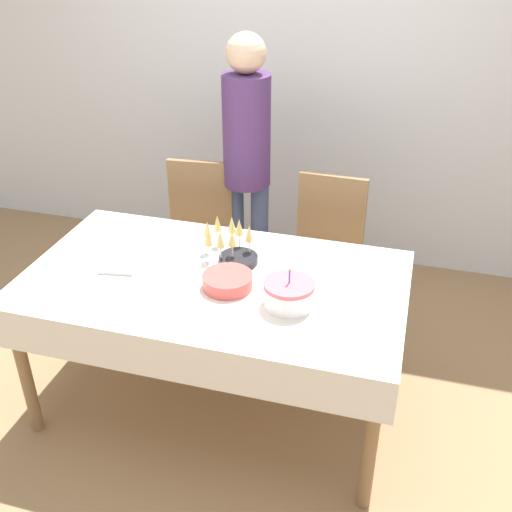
# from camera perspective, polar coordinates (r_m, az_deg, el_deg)

# --- Properties ---
(ground_plane) EXTENTS (12.00, 12.00, 0.00)m
(ground_plane) POSITION_cam_1_polar(r_m,az_deg,el_deg) (3.29, -3.55, -13.62)
(ground_plane) COLOR #93704C
(wall_back) EXTENTS (8.00, 0.05, 2.70)m
(wall_back) POSITION_cam_1_polar(r_m,az_deg,el_deg) (4.17, 4.05, 17.37)
(wall_back) COLOR silver
(wall_back) RESTS_ON ground_plane
(dining_table) EXTENTS (1.78, 1.01, 0.78)m
(dining_table) POSITION_cam_1_polar(r_m,az_deg,el_deg) (2.86, -3.98, -3.77)
(dining_table) COLOR silver
(dining_table) RESTS_ON ground_plane
(dining_chair_far_left) EXTENTS (0.46, 0.46, 0.97)m
(dining_chair_far_left) POSITION_cam_1_polar(r_m,az_deg,el_deg) (3.72, -5.57, 2.14)
(dining_chair_far_left) COLOR olive
(dining_chair_far_left) RESTS_ON ground_plane
(dining_chair_far_right) EXTENTS (0.44, 0.44, 0.97)m
(dining_chair_far_right) POSITION_cam_1_polar(r_m,az_deg,el_deg) (3.53, 6.63, 0.48)
(dining_chair_far_right) COLOR olive
(dining_chair_far_right) RESTS_ON ground_plane
(birthday_cake) EXTENTS (0.22, 0.22, 0.19)m
(birthday_cake) POSITION_cam_1_polar(r_m,az_deg,el_deg) (2.58, 3.15, -3.61)
(birthday_cake) COLOR white
(birthday_cake) RESTS_ON dining_table
(champagne_tray) EXTENTS (0.31, 0.31, 0.18)m
(champagne_tray) POSITION_cam_1_polar(r_m,az_deg,el_deg) (2.93, -2.85, 1.63)
(champagne_tray) COLOR silver
(champagne_tray) RESTS_ON dining_table
(plate_stack_main) EXTENTS (0.23, 0.23, 0.06)m
(plate_stack_main) POSITION_cam_1_polar(r_m,az_deg,el_deg) (2.72, -2.72, -2.40)
(plate_stack_main) COLOR #CC4C47
(plate_stack_main) RESTS_ON dining_table
(plate_stack_dessert) EXTENTS (0.19, 0.19, 0.03)m
(plate_stack_dessert) POSITION_cam_1_polar(r_m,az_deg,el_deg) (2.91, -1.69, -0.33)
(plate_stack_dessert) COLOR black
(plate_stack_dessert) RESTS_ON dining_table
(cake_knife) EXTENTS (0.28, 0.14, 0.00)m
(cake_knife) POSITION_cam_1_polar(r_m,az_deg,el_deg) (2.43, 4.64, -7.71)
(cake_knife) COLOR silver
(cake_knife) RESTS_ON dining_table
(fork_pile) EXTENTS (0.18, 0.09, 0.02)m
(fork_pile) POSITION_cam_1_polar(r_m,az_deg,el_deg) (2.91, -13.11, -1.33)
(fork_pile) COLOR silver
(fork_pile) RESTS_ON dining_table
(napkin_pile) EXTENTS (0.15, 0.15, 0.01)m
(napkin_pile) POSITION_cam_1_polar(r_m,az_deg,el_deg) (3.05, -12.02, 0.31)
(napkin_pile) COLOR white
(napkin_pile) RESTS_ON dining_table
(person_standing) EXTENTS (0.28, 0.28, 1.71)m
(person_standing) POSITION_cam_1_polar(r_m,az_deg,el_deg) (3.58, -0.88, 9.97)
(person_standing) COLOR #3F4C72
(person_standing) RESTS_ON ground_plane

